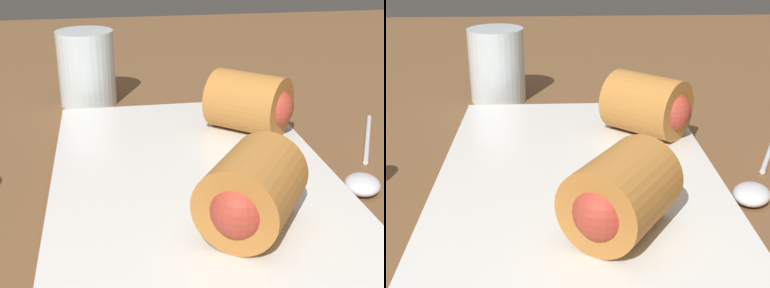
# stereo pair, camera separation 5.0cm
# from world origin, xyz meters

# --- Properties ---
(table_surface) EXTENTS (1.80, 1.40, 0.02)m
(table_surface) POSITION_xyz_m (0.00, 0.00, 0.01)
(table_surface) COLOR brown
(table_surface) RESTS_ON ground
(serving_plate) EXTENTS (0.35, 0.24, 0.01)m
(serving_plate) POSITION_xyz_m (0.04, 0.02, 0.03)
(serving_plate) COLOR silver
(serving_plate) RESTS_ON table_surface
(roll_front_left) EXTENTS (0.09, 0.09, 0.06)m
(roll_front_left) POSITION_xyz_m (0.11, -0.05, 0.06)
(roll_front_left) COLOR #B77533
(roll_front_left) RESTS_ON serving_plate
(roll_front_right) EXTENTS (0.09, 0.09, 0.06)m
(roll_front_right) POSITION_xyz_m (-0.07, 0.00, 0.06)
(roll_front_right) COLOR #B77533
(roll_front_right) RESTS_ON serving_plate
(spoon) EXTENTS (0.19, 0.11, 0.01)m
(spoon) POSITION_xyz_m (0.02, -0.13, 0.03)
(spoon) COLOR silver
(spoon) RESTS_ON table_surface
(drinking_glass) EXTENTS (0.07, 0.07, 0.09)m
(drinking_glass) POSITION_xyz_m (0.28, 0.11, 0.07)
(drinking_glass) COLOR silver
(drinking_glass) RESTS_ON table_surface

